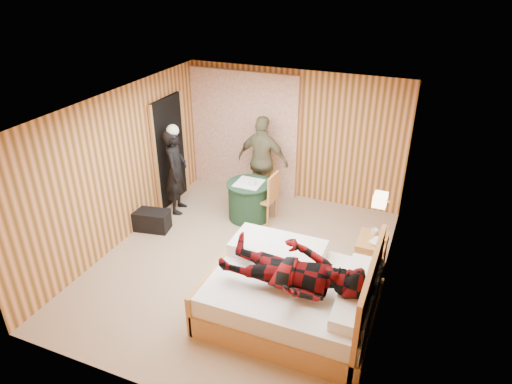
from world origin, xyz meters
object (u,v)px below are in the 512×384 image
at_px(round_table, 249,200).
at_px(chair_near, 267,194).
at_px(bed, 294,295).
at_px(duffel_bag, 151,220).
at_px(nightstand, 370,254).
at_px(wall_lamp, 380,200).
at_px(woman_standing, 176,171).
at_px(chair_far, 262,177).
at_px(man_on_bed, 293,263).
at_px(man_at_table, 263,161).

xyz_separation_m(round_table, chair_near, (0.35, 0.00, 0.19)).
height_order(bed, round_table, bed).
bearing_deg(duffel_bag, nightstand, -6.50).
distance_m(bed, duffel_bag, 3.17).
relative_size(wall_lamp, chair_near, 0.28).
bearing_deg(round_table, woman_standing, -169.32).
bearing_deg(chair_far, man_on_bed, -69.41).
height_order(round_table, woman_standing, woman_standing).
bearing_deg(woman_standing, chair_near, -98.19).
height_order(bed, woman_standing, woman_standing).
bearing_deg(woman_standing, round_table, -96.06).
bearing_deg(chair_near, man_on_bed, 30.84).
bearing_deg(round_table, man_on_bed, -56.17).
bearing_deg(bed, man_at_table, 119.00).
bearing_deg(wall_lamp, chair_near, 155.74).
bearing_deg(nightstand, chair_far, 148.79).
height_order(chair_near, man_at_table, man_at_table).
height_order(chair_far, woman_standing, woman_standing).
height_order(woman_standing, man_on_bed, man_on_bed).
bearing_deg(man_on_bed, chair_far, 117.97).
bearing_deg(nightstand, man_at_table, 148.14).
distance_m(wall_lamp, chair_far, 2.92).
distance_m(wall_lamp, chair_near, 2.32).
relative_size(duffel_bag, woman_standing, 0.39).
bearing_deg(wall_lamp, round_table, 159.06).
bearing_deg(nightstand, man_on_bed, -114.69).
relative_size(chair_far, man_at_table, 0.54).
distance_m(man_at_table, man_on_bed, 3.41).
xyz_separation_m(bed, man_at_table, (-1.55, 2.79, 0.53)).
relative_size(wall_lamp, duffel_bag, 0.41).
bearing_deg(man_at_table, nightstand, 151.89).
distance_m(wall_lamp, man_on_bed, 1.67).
relative_size(nightstand, round_table, 0.74).
xyz_separation_m(round_table, woman_standing, (-1.33, -0.25, 0.45)).
relative_size(chair_far, duffel_bag, 1.47).
distance_m(nightstand, man_at_table, 2.78).
relative_size(round_table, woman_standing, 0.49).
height_order(bed, chair_far, bed).
xyz_separation_m(bed, chair_near, (-1.20, 2.13, 0.21)).
height_order(man_at_table, man_on_bed, man_on_bed).
bearing_deg(chair_near, chair_far, -147.04).
relative_size(round_table, duffel_bag, 1.26).
bearing_deg(duffel_bag, bed, -30.79).
distance_m(chair_far, duffel_bag, 2.21).
relative_size(bed, man_on_bed, 1.22).
bearing_deg(woman_standing, duffel_bag, 156.25).
xyz_separation_m(nightstand, chair_near, (-1.96, 0.77, 0.26)).
xyz_separation_m(chair_far, duffel_bag, (-1.41, -1.66, -0.36)).
distance_m(duffel_bag, woman_standing, 1.00).
bearing_deg(bed, man_on_bed, -82.32).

